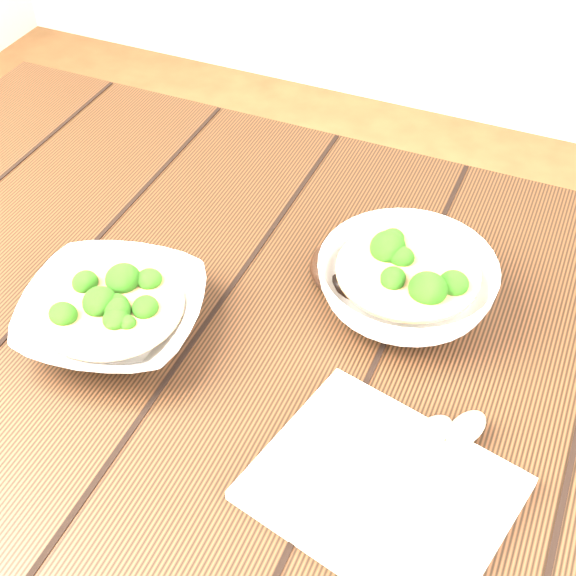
{
  "coord_description": "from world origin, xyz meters",
  "views": [
    {
      "loc": [
        0.32,
        -0.58,
        1.42
      ],
      "look_at": [
        0.06,
        0.01,
        0.8
      ],
      "focal_mm": 50.0,
      "sensor_mm": 36.0,
      "label": 1
    }
  ],
  "objects_px": {
    "soup_bowl_back": "(406,283)",
    "napkin": "(382,489)",
    "table": "(238,376)",
    "trivet": "(354,268)",
    "soup_bowl_front": "(113,314)"
  },
  "relations": [
    {
      "from": "soup_bowl_back",
      "to": "napkin",
      "type": "distance_m",
      "value": 0.26
    },
    {
      "from": "table",
      "to": "soup_bowl_back",
      "type": "height_order",
      "value": "soup_bowl_back"
    },
    {
      "from": "napkin",
      "to": "table",
      "type": "bearing_deg",
      "value": 158.67
    },
    {
      "from": "trivet",
      "to": "napkin",
      "type": "xyz_separation_m",
      "value": [
        0.13,
        -0.28,
        -0.01
      ]
    },
    {
      "from": "soup_bowl_back",
      "to": "trivet",
      "type": "relative_size",
      "value": 2.17
    },
    {
      "from": "soup_bowl_front",
      "to": "napkin",
      "type": "relative_size",
      "value": 1.04
    },
    {
      "from": "table",
      "to": "soup_bowl_front",
      "type": "relative_size",
      "value": 4.98
    },
    {
      "from": "soup_bowl_front",
      "to": "napkin",
      "type": "bearing_deg",
      "value": -13.24
    },
    {
      "from": "soup_bowl_back",
      "to": "napkin",
      "type": "bearing_deg",
      "value": -77.09
    },
    {
      "from": "trivet",
      "to": "napkin",
      "type": "height_order",
      "value": "trivet"
    },
    {
      "from": "table",
      "to": "soup_bowl_back",
      "type": "xyz_separation_m",
      "value": [
        0.18,
        0.09,
        0.15
      ]
    },
    {
      "from": "table",
      "to": "napkin",
      "type": "xyz_separation_m",
      "value": [
        0.24,
        -0.16,
        0.13
      ]
    },
    {
      "from": "soup_bowl_front",
      "to": "soup_bowl_back",
      "type": "bearing_deg",
      "value": 30.5
    },
    {
      "from": "soup_bowl_front",
      "to": "soup_bowl_back",
      "type": "xyz_separation_m",
      "value": [
        0.29,
        0.17,
        0.01
      ]
    },
    {
      "from": "soup_bowl_back",
      "to": "trivet",
      "type": "distance_m",
      "value": 0.08
    }
  ]
}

